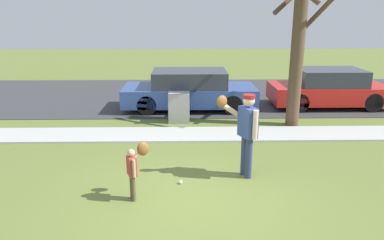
# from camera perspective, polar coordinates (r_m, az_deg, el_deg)

# --- Properties ---
(ground_plane) EXTENTS (48.00, 48.00, 0.00)m
(ground_plane) POSITION_cam_1_polar(r_m,az_deg,el_deg) (10.00, -0.13, -2.60)
(ground_plane) COLOR olive
(sidewalk_strip) EXTENTS (36.00, 1.20, 0.06)m
(sidewalk_strip) POSITION_cam_1_polar(r_m,az_deg,el_deg) (10.09, -0.14, -2.25)
(sidewalk_strip) COLOR #B2B2AD
(sidewalk_strip) RESTS_ON ground
(road_surface) EXTENTS (36.00, 6.80, 0.02)m
(road_surface) POSITION_cam_1_polar(r_m,az_deg,el_deg) (14.91, -0.46, 3.88)
(road_surface) COLOR #38383A
(road_surface) RESTS_ON ground
(person_adult) EXTENTS (0.84, 0.57, 1.72)m
(person_adult) POSITION_cam_1_polar(r_m,az_deg,el_deg) (7.39, 8.29, -1.00)
(person_adult) COLOR navy
(person_adult) RESTS_ON ground
(person_child) EXTENTS (0.42, 0.51, 1.02)m
(person_child) POSITION_cam_1_polar(r_m,az_deg,el_deg) (6.67, -8.76, -6.76)
(person_child) COLOR brown
(person_child) RESTS_ON ground
(baseball) EXTENTS (0.07, 0.07, 0.07)m
(baseball) POSITION_cam_1_polar(r_m,az_deg,el_deg) (7.37, -1.76, -9.58)
(baseball) COLOR white
(baseball) RESTS_ON ground
(utility_cabinet) EXTENTS (0.64, 0.52, 0.91)m
(utility_cabinet) POSITION_cam_1_polar(r_m,az_deg,el_deg) (11.26, -2.03, 1.99)
(utility_cabinet) COLOR gray
(utility_cabinet) RESTS_ON ground
(street_tree_near) EXTENTS (1.84, 1.88, 4.91)m
(street_tree_near) POSITION_cam_1_polar(r_m,az_deg,el_deg) (10.95, 16.19, 12.45)
(street_tree_near) COLOR brown
(street_tree_near) RESTS_ON ground
(parked_wagon_blue) EXTENTS (4.50, 1.80, 1.33)m
(parked_wagon_blue) POSITION_cam_1_polar(r_m,az_deg,el_deg) (12.68, -0.40, 4.63)
(parked_wagon_blue) COLOR #2D478C
(parked_wagon_blue) RESTS_ON road_surface
(parked_hatchback_red) EXTENTS (4.00, 1.75, 1.33)m
(parked_hatchback_red) POSITION_cam_1_polar(r_m,az_deg,el_deg) (13.83, 20.34, 4.58)
(parked_hatchback_red) COLOR red
(parked_hatchback_red) RESTS_ON road_surface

